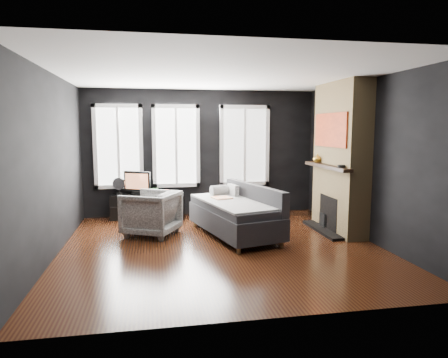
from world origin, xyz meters
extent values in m
plane|color=black|center=(0.00, 0.00, 0.00)|extent=(5.00, 5.00, 0.00)
plane|color=white|center=(0.00, 0.00, 2.70)|extent=(5.00, 5.00, 0.00)
cube|color=black|center=(0.00, 2.50, 1.35)|extent=(5.00, 0.02, 2.70)
cube|color=black|center=(-2.50, 0.00, 1.35)|extent=(0.02, 5.00, 2.70)
cube|color=black|center=(2.50, 0.00, 1.35)|extent=(0.02, 5.00, 2.70)
cube|color=gray|center=(0.43, 1.16, 0.64)|extent=(0.16, 0.37, 0.36)
imported|color=silver|center=(-1.10, 0.90, 0.43)|extent=(1.08, 1.11, 0.86)
imported|color=#EE451E|center=(-0.80, 2.12, 0.58)|extent=(0.16, 0.15, 0.13)
imported|color=tan|center=(-0.59, 2.21, 0.62)|extent=(0.14, 0.06, 0.20)
cube|color=#256830|center=(-1.07, 2.16, 0.58)|extent=(0.25, 0.18, 0.13)
imported|color=gold|center=(2.05, 1.05, 1.31)|extent=(0.19, 0.20, 0.16)
cylinder|color=black|center=(2.05, 0.05, 1.25)|extent=(0.14, 0.14, 0.04)
camera|label=1|loc=(-1.06, -6.12, 1.88)|focal=32.00mm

